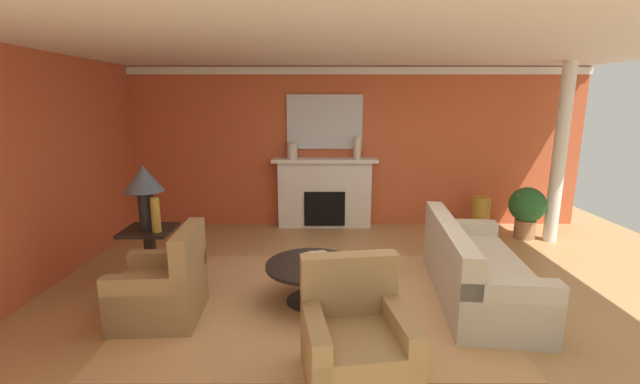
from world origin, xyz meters
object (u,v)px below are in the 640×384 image
coffee_table (311,274)px  vase_mantel_right (356,148)px  sofa (473,272)px  side_table (149,253)px  fireplace (324,195)px  table_lamp (143,185)px  potted_plant (526,208)px  mantel_mirror (324,122)px  vase_mantel_left (291,151)px  armchair_facing_fireplace (355,345)px  vase_on_side_table (155,215)px  vase_tall_corner (479,214)px  armchair_near_window (162,290)px

coffee_table → vase_mantel_right: (0.72, 2.81, 1.05)m
sofa → side_table: size_ratio=3.11×
fireplace → table_lamp: size_ratio=2.40×
side_table → potted_plant: size_ratio=0.84×
mantel_mirror → vase_mantel_left: mantel_mirror is taller
mantel_mirror → coffee_table: size_ratio=1.29×
vase_mantel_left → sofa: bearing=-50.6°
armchair_facing_fireplace → vase_on_side_table: vase_on_side_table is taller
fireplace → armchair_facing_fireplace: (0.20, -4.17, -0.27)m
vase_tall_corner → armchair_facing_fireplace: bearing=-122.1°
sofa → table_lamp: 3.88m
armchair_near_window → vase_mantel_left: 3.50m
armchair_near_window → vase_tall_corner: (4.28, 2.90, -0.00)m
mantel_mirror → potted_plant: size_ratio=1.55×
mantel_mirror → coffee_table: 3.33m
sofa → vase_mantel_left: vase_mantel_left is taller
mantel_mirror → vase_on_side_table: (-1.95, -2.63, -0.92)m
vase_tall_corner → vase_on_side_table: (-4.58, -2.21, 0.60)m
fireplace → mantel_mirror: 1.25m
armchair_facing_fireplace → table_lamp: table_lamp is taller
armchair_near_window → armchair_facing_fireplace: bearing=-27.5°
side_table → potted_plant: 5.61m
table_lamp → fireplace: bearing=48.7°
fireplace → side_table: fireplace is taller
coffee_table → potted_plant: (3.39, 2.22, 0.16)m
coffee_table → potted_plant: size_ratio=1.20×
fireplace → potted_plant: 3.29m
coffee_table → potted_plant: potted_plant is taller
armchair_near_window → vase_tall_corner: size_ratio=1.57×
coffee_table → side_table: bearing=166.4°
armchair_facing_fireplace → potted_plant: armchair_facing_fireplace is taller
fireplace → coffee_table: size_ratio=1.80×
table_lamp → vase_mantel_right: 3.54m
fireplace → vase_on_side_table: (-1.95, -2.51, 0.33)m
armchair_near_window → sofa: bearing=8.2°
armchair_facing_fireplace → vase_tall_corner: armchair_facing_fireplace is taller
coffee_table → vase_on_side_table: vase_on_side_table is taller
armchair_near_window → vase_mantel_right: vase_mantel_right is taller
coffee_table → side_table: (-1.93, 0.47, 0.06)m
fireplace → armchair_near_window: 3.61m
side_table → table_lamp: table_lamp is taller
vase_mantel_right → potted_plant: size_ratio=0.43×
coffee_table → table_lamp: size_ratio=1.33×
coffee_table → vase_mantel_right: 3.08m
vase_mantel_left → vase_on_side_table: bearing=-119.7°
potted_plant → vase_mantel_left: bearing=171.2°
side_table → vase_on_side_table: size_ratio=1.73×
side_table → vase_mantel_right: vase_mantel_right is taller
table_lamp → vase_on_side_table: 0.37m
vase_tall_corner → potted_plant: 0.71m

